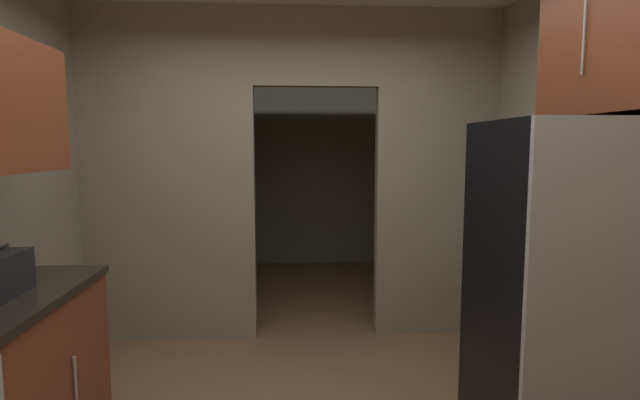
# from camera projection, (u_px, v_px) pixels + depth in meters

# --- Properties ---
(kitchen_partition) EXTENTS (3.42, 0.12, 2.73)m
(kitchen_partition) POSITION_uv_depth(u_px,v_px,m) (287.00, 165.00, 4.08)
(kitchen_partition) COLOR gray
(kitchen_partition) RESTS_ON ground
(adjoining_room_shell) EXTENTS (3.42, 2.72, 2.73)m
(adjoining_room_shell) POSITION_uv_depth(u_px,v_px,m) (291.00, 167.00, 5.93)
(adjoining_room_shell) COLOR gray
(adjoining_room_shell) RESTS_ON ground
(refrigerator) EXTENTS (0.82, 0.74, 1.73)m
(refrigerator) POSITION_uv_depth(u_px,v_px,m) (571.00, 302.00, 2.37)
(refrigerator) COLOR black
(refrigerator) RESTS_ON ground
(upper_cabinet_fridgeside) EXTENTS (0.36, 0.90, 0.95)m
(upper_cabinet_fridgeside) POSITION_uv_depth(u_px,v_px,m) (622.00, 14.00, 2.33)
(upper_cabinet_fridgeside) COLOR brown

